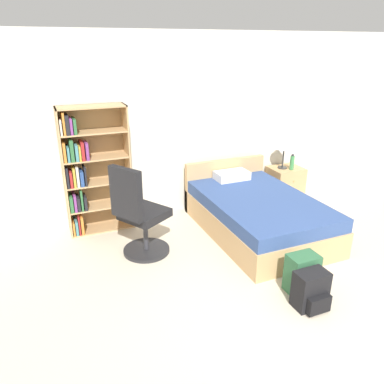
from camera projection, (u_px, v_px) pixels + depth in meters
ground_plane at (347, 341)px, 3.26m from camera, size 14.00×14.00×0.00m
wall_back at (199, 125)px, 5.55m from camera, size 9.00×0.06×2.60m
bookshelf at (88, 170)px, 4.92m from camera, size 0.86×0.33×1.70m
bed at (256, 213)px, 5.11m from camera, size 1.32×2.06×0.77m
office_chair at (139, 216)px, 4.41m from camera, size 0.72×0.68×1.17m
nightstand at (285, 183)px, 6.19m from camera, size 0.52×0.46×0.54m
table_lamp at (284, 144)px, 5.92m from camera, size 0.28×0.28×0.51m
water_bottle at (292, 162)px, 5.96m from camera, size 0.07×0.07×0.25m
backpack_black at (311, 291)px, 3.63m from camera, size 0.32×0.27×0.38m
backpack_green at (303, 275)px, 3.85m from camera, size 0.31×0.29×0.42m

